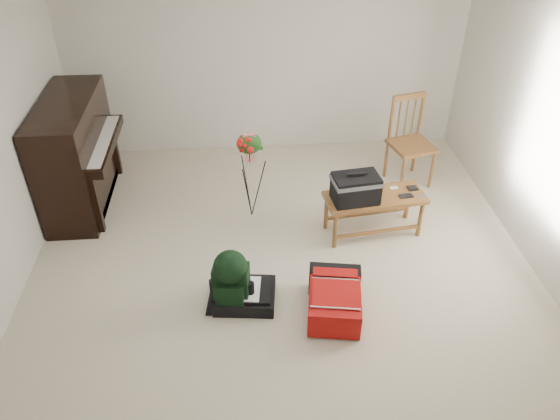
{
  "coord_description": "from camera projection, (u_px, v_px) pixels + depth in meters",
  "views": [
    {
      "loc": [
        -0.35,
        -3.85,
        3.68
      ],
      "look_at": [
        -0.01,
        0.35,
        0.63
      ],
      "focal_mm": 35.0,
      "sensor_mm": 36.0,
      "label": 1
    }
  ],
  "objects": [
    {
      "name": "red_suitcase",
      "position": [
        333.0,
        296.0,
        4.94
      ],
      "size": [
        0.56,
        0.75,
        0.29
      ],
      "rotation": [
        0.0,
        0.0,
        -0.16
      ],
      "color": "#B70712",
      "rests_on": "floor"
    },
    {
      "name": "bench",
      "position": [
        361.0,
        190.0,
        5.6
      ],
      "size": [
        1.09,
        0.55,
        0.8
      ],
      "rotation": [
        0.0,
        0.0,
        0.13
      ],
      "color": "brown",
      "rests_on": "floor"
    },
    {
      "name": "ceiling",
      "position": [
        286.0,
        24.0,
        3.82
      ],
      "size": [
        5.0,
        5.5,
        0.01
      ],
      "primitive_type": "cube",
      "color": "white",
      "rests_on": "wall_back"
    },
    {
      "name": "green_backpack",
      "position": [
        231.0,
        278.0,
        4.85
      ],
      "size": [
        0.34,
        0.32,
        0.63
      ],
      "rotation": [
        0.0,
        0.0,
        -0.18
      ],
      "color": "black",
      "rests_on": "floor"
    },
    {
      "name": "dining_chair",
      "position": [
        411.0,
        142.0,
        6.5
      ],
      "size": [
        0.57,
        0.57,
        1.08
      ],
      "rotation": [
        0.0,
        0.0,
        0.26
      ],
      "color": "brown",
      "rests_on": "floor"
    },
    {
      "name": "wall_back",
      "position": [
        266.0,
        57.0,
        6.78
      ],
      "size": [
        5.0,
        0.04,
        2.5
      ],
      "primitive_type": "cube",
      "color": "beige",
      "rests_on": "floor"
    },
    {
      "name": "piano",
      "position": [
        77.0,
        156.0,
        6.09
      ],
      "size": [
        0.71,
        1.5,
        1.25
      ],
      "color": "black",
      "rests_on": "floor"
    },
    {
      "name": "floor",
      "position": [
        284.0,
        284.0,
        5.29
      ],
      "size": [
        5.0,
        5.5,
        0.01
      ],
      "primitive_type": "cube",
      "color": "#C0B79B",
      "rests_on": "ground"
    },
    {
      "name": "black_duffel",
      "position": [
        245.0,
        294.0,
        5.05
      ],
      "size": [
        0.6,
        0.5,
        0.23
      ],
      "rotation": [
        0.0,
        0.0,
        -0.11
      ],
      "color": "black",
      "rests_on": "floor"
    },
    {
      "name": "flower_stand",
      "position": [
        250.0,
        176.0,
        5.9
      ],
      "size": [
        0.34,
        0.34,
        1.07
      ],
      "rotation": [
        0.0,
        0.0,
        0.01
      ],
      "color": "black",
      "rests_on": "floor"
    }
  ]
}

